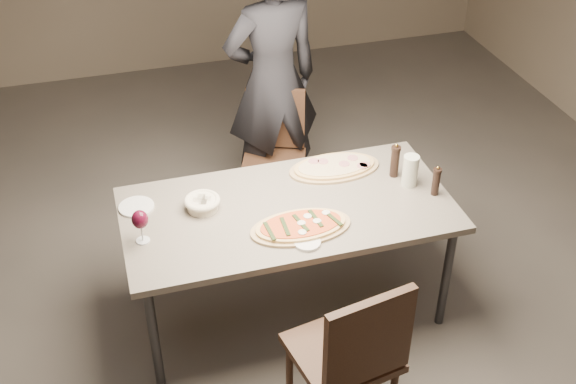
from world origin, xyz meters
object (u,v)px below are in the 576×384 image
object	(u,v)px
dining_table	(288,215)
bread_basket	(202,203)
chair_far	(274,148)
pepper_mill_left	(436,181)
diner	(272,82)
chair_near	(353,352)
ham_pizza	(334,167)
zucchini_pizza	(301,226)
carafe	(410,171)

from	to	relation	value
dining_table	bread_basket	bearing A→B (deg)	165.93
bread_basket	chair_far	distance (m)	1.14
pepper_mill_left	chair_far	size ratio (longest dim) A/B	0.21
pepper_mill_left	diner	size ratio (longest dim) A/B	0.10
bread_basket	chair_near	size ratio (longest dim) A/B	0.20
pepper_mill_left	ham_pizza	bearing A→B (deg)	139.12
dining_table	diner	world-z (taller)	diner
bread_basket	diner	xyz separation A→B (m)	(0.68, 1.04, 0.12)
zucchini_pizza	pepper_mill_left	size ratio (longest dim) A/B	2.91
carafe	diner	world-z (taller)	diner
dining_table	bread_basket	size ratio (longest dim) A/B	9.18
pepper_mill_left	zucchini_pizza	bearing A→B (deg)	-173.73
ham_pizza	diner	xyz separation A→B (m)	(-0.14, 0.88, 0.15)
bread_basket	carafe	size ratio (longest dim) A/B	1.05
chair_near	chair_far	distance (m)	1.91
carafe	chair_near	bearing A→B (deg)	-126.05
dining_table	diner	distance (m)	1.20
pepper_mill_left	bread_basket	bearing A→B (deg)	169.93
ham_pizza	diner	size ratio (longest dim) A/B	0.30
bread_basket	pepper_mill_left	distance (m)	1.29
bread_basket	carafe	distance (m)	1.18
pepper_mill_left	diner	xyz separation A→B (m)	(-0.59, 1.27, 0.08)
pepper_mill_left	carafe	size ratio (longest dim) A/B	0.99
bread_basket	diner	size ratio (longest dim) A/B	0.11
diner	pepper_mill_left	bearing A→B (deg)	107.38
dining_table	diner	size ratio (longest dim) A/B	0.98
pepper_mill_left	diner	distance (m)	1.40
bread_basket	chair_far	bearing A→B (deg)	54.08
ham_pizza	carafe	size ratio (longest dim) A/B	2.91
zucchini_pizza	carafe	world-z (taller)	carafe
zucchini_pizza	pepper_mill_left	xyz separation A→B (m)	(0.81, 0.09, 0.07)
carafe	chair_far	world-z (taller)	carafe
chair_far	zucchini_pizza	bearing A→B (deg)	101.68
carafe	chair_far	size ratio (longest dim) A/B	0.21
bread_basket	chair_far	xyz separation A→B (m)	(0.64, 0.89, -0.30)
carafe	bread_basket	bearing A→B (deg)	175.27
dining_table	bread_basket	xyz separation A→B (m)	(-0.45, 0.11, 0.10)
ham_pizza	chair_far	size ratio (longest dim) A/B	0.61
ham_pizza	chair_far	distance (m)	0.79
dining_table	diner	xyz separation A→B (m)	(0.23, 1.16, 0.22)
zucchini_pizza	carafe	xyz separation A→B (m)	(0.71, 0.22, 0.08)
chair_near	diner	xyz separation A→B (m)	(0.18, 2.06, 0.37)
pepper_mill_left	carafe	xyz separation A→B (m)	(-0.10, 0.13, 0.01)
ham_pizza	carafe	xyz separation A→B (m)	(0.36, -0.26, 0.08)
dining_table	pepper_mill_left	xyz separation A→B (m)	(0.82, -0.11, 0.14)
chair_near	pepper_mill_left	bearing A→B (deg)	35.53
bread_basket	pepper_mill_left	size ratio (longest dim) A/B	1.06
bread_basket	pepper_mill_left	bearing A→B (deg)	-10.07
pepper_mill_left	chair_near	xyz separation A→B (m)	(-0.77, -0.79, -0.29)
chair_near	chair_far	xyz separation A→B (m)	(0.14, 1.91, -0.05)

